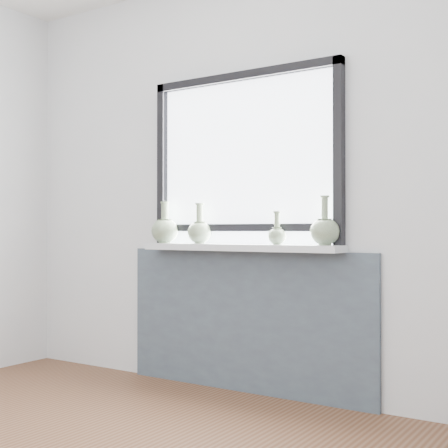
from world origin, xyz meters
The scene contains 8 objects.
back_wall centered at (0.00, 1.81, 1.30)m, with size 3.60×0.02×2.60m, color silver.
apron_panel centered at (0.00, 1.78, 0.43)m, with size 1.70×0.03×0.86m, color #485965.
windowsill centered at (0.00, 1.71, 0.88)m, with size 1.32×0.18×0.04m, color silver.
window centered at (0.00, 1.77, 1.44)m, with size 1.30×0.06×1.05m.
vase_a centered at (-0.56, 1.70, 0.99)m, with size 0.18×0.18×0.27m.
vase_b centered at (-0.30, 1.72, 0.98)m, with size 0.15×0.15×0.25m.
vase_c centered at (0.27, 1.70, 0.96)m, with size 0.11×0.11×0.19m.
vase_d centered at (0.56, 1.71, 0.98)m, with size 0.16×0.16×0.28m.
Camera 1 is at (1.98, -1.47, 0.98)m, focal length 50.00 mm.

